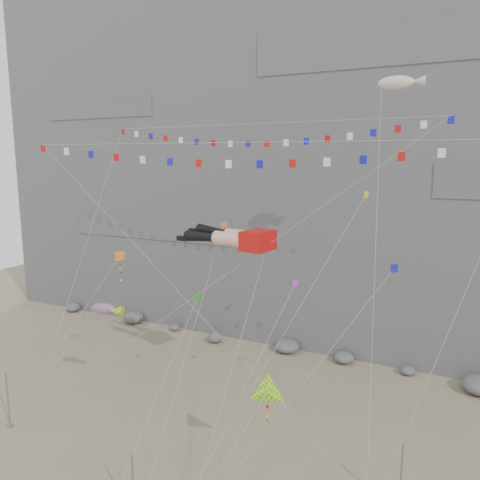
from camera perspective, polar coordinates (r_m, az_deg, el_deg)
The scene contains 17 objects.
ground at distance 36.84m, azimuth -4.28°, elevation -22.89°, with size 120.00×120.00×0.00m, color gray.
cliff at distance 60.99m, azimuth 11.20°, elevation 14.45°, with size 80.00×28.00×50.00m, color slate.
talus_boulders at distance 50.30m, azimuth 5.74°, elevation -12.78°, with size 60.00×3.00×1.20m, color slate, non-canonical shape.
anchor_pole_left at distance 40.80m, azimuth -26.43°, elevation -17.07°, with size 0.12×0.12×4.26m, color gray.
anchor_pole_right at distance 31.21m, azimuth 19.04°, elevation -25.68°, with size 0.12×0.12×4.06m, color gray.
legs_kite at distance 35.70m, azimuth -0.85°, elevation 0.29°, with size 8.55×14.25×18.39m.
flag_banner_upper at distance 40.36m, azimuth 2.10°, elevation 13.96°, with size 29.78×13.85×29.63m.
flag_banner_lower at distance 32.49m, azimuth 0.51°, elevation 11.78°, with size 33.82×6.24×23.90m.
harlequin_kite at distance 38.37m, azimuth -14.52°, elevation -1.99°, with size 7.62×6.16×14.94m.
fish_windsock at distance 37.42m, azimuth -16.32°, elevation -8.06°, with size 8.20×4.15×11.21m.
delta_kite at distance 28.59m, azimuth 3.32°, elevation -18.12°, with size 4.20×6.16×8.97m.
blimp_windsock at distance 36.99m, azimuth 18.48°, elevation 17.59°, with size 3.77×12.56×27.89m.
small_kite_a at distance 38.14m, azimuth -2.16°, elevation 1.26°, with size 2.24×13.88×19.74m.
small_kite_b at distance 32.87m, azimuth 6.51°, elevation -5.78°, with size 3.68×9.80×14.93m.
small_kite_c at distance 35.64m, azimuth -5.32°, elevation -7.24°, with size 1.19×11.00×14.06m.
small_kite_d at distance 35.23m, azimuth 14.76°, elevation 4.73°, with size 7.43×15.70×23.92m.
small_kite_e at distance 31.66m, azimuth 18.00°, elevation -3.70°, with size 9.01×9.73×17.81m.
Camera 1 is at (15.80, -26.69, 19.89)m, focal length 35.00 mm.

